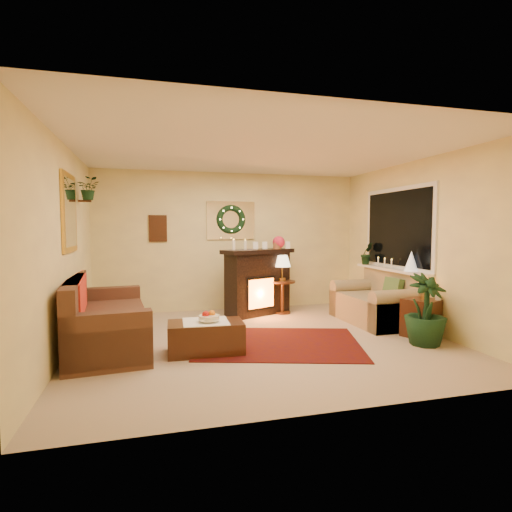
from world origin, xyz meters
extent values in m
plane|color=beige|center=(0.00, 0.00, 0.00)|extent=(5.00, 5.00, 0.00)
plane|color=white|center=(0.00, 0.00, 2.60)|extent=(5.00, 5.00, 0.00)
plane|color=#EFD88C|center=(0.00, 2.25, 1.30)|extent=(5.00, 5.00, 0.00)
plane|color=#EFD88C|center=(0.00, -2.25, 1.30)|extent=(5.00, 5.00, 0.00)
plane|color=#EFD88C|center=(-2.50, 0.00, 1.30)|extent=(4.50, 4.50, 0.00)
plane|color=#EFD88C|center=(2.50, 0.00, 1.30)|extent=(4.50, 4.50, 0.00)
cube|color=#4A0801|center=(0.17, -0.22, 0.01)|extent=(2.51, 2.15, 0.01)
cube|color=brown|center=(-2.04, 0.22, 0.43)|extent=(1.14, 2.22, 0.92)
cube|color=red|center=(-2.12, 0.34, 0.46)|extent=(0.82, 1.33, 0.02)
cube|color=black|center=(0.37, 1.62, 0.55)|extent=(1.26, 0.84, 1.11)
sphere|color=#BF1E3A|center=(0.76, 1.62, 1.30)|extent=(0.22, 0.22, 0.22)
cylinder|color=#F3EFBE|center=(-0.08, 1.57, 1.26)|extent=(0.06, 0.06, 0.18)
cylinder|color=beige|center=(0.13, 1.59, 1.26)|extent=(0.05, 0.05, 0.16)
cube|color=white|center=(0.00, 2.23, 1.70)|extent=(0.92, 0.02, 0.72)
torus|color=#194719|center=(0.00, 2.19, 1.72)|extent=(0.55, 0.11, 0.55)
cube|color=#381E11|center=(-1.35, 2.23, 1.55)|extent=(0.32, 0.03, 0.48)
cube|color=gold|center=(-2.48, 0.30, 1.75)|extent=(0.03, 0.84, 1.00)
imported|color=#194719|center=(-2.34, 1.05, 1.97)|extent=(0.33, 0.28, 0.36)
cube|color=gray|center=(2.06, 0.54, 0.42)|extent=(0.90, 1.52, 0.87)
cube|color=white|center=(2.48, 0.55, 1.55)|extent=(0.03, 1.86, 1.36)
cube|color=black|center=(2.47, 0.55, 1.55)|extent=(0.02, 1.70, 1.22)
cube|color=white|center=(2.38, 0.55, 0.87)|extent=(0.22, 1.86, 0.04)
cone|color=white|center=(2.41, 0.08, 1.04)|extent=(0.22, 0.22, 0.33)
imported|color=#1C4E15|center=(2.34, 1.27, 1.08)|extent=(0.29, 0.23, 0.53)
cylinder|color=black|center=(0.83, 1.60, 0.33)|extent=(0.54, 0.54, 0.60)
cone|color=beige|center=(0.82, 1.59, 0.88)|extent=(0.31, 0.31, 0.48)
cube|color=#532419|center=(2.26, -0.41, 0.27)|extent=(0.59, 0.59, 0.54)
cone|color=orange|center=(2.27, -0.43, 0.74)|extent=(0.26, 0.26, 0.38)
cube|color=#552D11|center=(-0.84, -0.36, 0.21)|extent=(0.95, 0.56, 0.39)
cylinder|color=white|center=(-0.80, -0.40, 0.45)|extent=(0.26, 0.26, 0.06)
imported|color=#1A371A|center=(2.04, -0.77, 0.45)|extent=(1.90, 1.90, 2.85)
camera|label=1|loc=(-1.48, -5.25, 1.55)|focal=28.00mm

